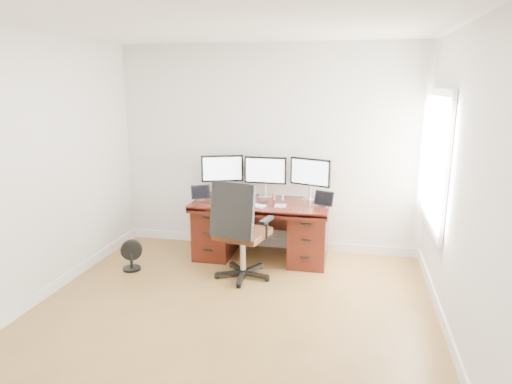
% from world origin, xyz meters
% --- Properties ---
extents(ground, '(4.50, 4.50, 0.00)m').
position_xyz_m(ground, '(0.00, 0.00, 0.00)').
color(ground, olive).
rests_on(ground, ground).
extents(back_wall, '(4.00, 0.10, 2.70)m').
position_xyz_m(back_wall, '(0.00, 2.25, 1.35)').
color(back_wall, silver).
rests_on(back_wall, ground).
extents(right_wall, '(0.10, 4.50, 2.70)m').
position_xyz_m(right_wall, '(2.00, 0.11, 1.35)').
color(right_wall, silver).
rests_on(right_wall, ground).
extents(desk, '(1.70, 0.80, 0.75)m').
position_xyz_m(desk, '(0.00, 1.83, 0.40)').
color(desk, '#3C120C').
rests_on(desk, ground).
extents(office_chair, '(0.75, 0.75, 1.17)m').
position_xyz_m(office_chair, '(-0.10, 1.14, 0.38)').
color(office_chair, black).
rests_on(office_chair, ground).
extents(floor_fan, '(0.25, 0.22, 0.37)m').
position_xyz_m(floor_fan, '(-1.45, 1.11, 0.18)').
color(floor_fan, black).
rests_on(floor_fan, ground).
extents(monitor_left, '(0.53, 0.22, 0.53)m').
position_xyz_m(monitor_left, '(-0.58, 2.07, 1.09)').
color(monitor_left, silver).
rests_on(monitor_left, desk).
extents(monitor_center, '(0.55, 0.14, 0.53)m').
position_xyz_m(monitor_center, '(-0.00, 2.07, 1.09)').
color(monitor_center, silver).
rests_on(monitor_center, desk).
extents(monitor_right, '(0.53, 0.22, 0.53)m').
position_xyz_m(monitor_right, '(0.58, 2.07, 1.09)').
color(monitor_right, silver).
rests_on(monitor_right, desk).
extents(tablet_left, '(0.25, 0.17, 0.19)m').
position_xyz_m(tablet_left, '(-0.78, 1.75, 0.84)').
color(tablet_left, silver).
rests_on(tablet_left, desk).
extents(tablet_right, '(0.25, 0.14, 0.19)m').
position_xyz_m(tablet_right, '(0.78, 1.75, 0.84)').
color(tablet_right, silver).
rests_on(tablet_right, desk).
extents(keyboard, '(0.29, 0.20, 0.01)m').
position_xyz_m(keyboard, '(-0.04, 1.61, 0.76)').
color(keyboard, white).
rests_on(keyboard, desk).
extents(trackpad, '(0.15, 0.15, 0.01)m').
position_xyz_m(trackpad, '(0.27, 1.66, 0.76)').
color(trackpad, '#B7BABE').
rests_on(trackpad, desk).
extents(drawing_tablet, '(0.27, 0.20, 0.01)m').
position_xyz_m(drawing_tablet, '(-0.29, 1.57, 0.76)').
color(drawing_tablet, black).
rests_on(drawing_tablet, desk).
extents(phone, '(0.16, 0.12, 0.01)m').
position_xyz_m(phone, '(0.03, 1.79, 0.76)').
color(phone, black).
rests_on(phone, desk).
extents(figurine_yellow, '(0.04, 0.04, 0.09)m').
position_xyz_m(figurine_yellow, '(-0.34, 1.95, 0.80)').
color(figurine_yellow, '#DBCD74').
rests_on(figurine_yellow, desk).
extents(figurine_orange, '(0.04, 0.04, 0.09)m').
position_xyz_m(figurine_orange, '(-0.24, 1.95, 0.80)').
color(figurine_orange, '#E97C4E').
rests_on(figurine_orange, desk).
extents(figurine_purple, '(0.04, 0.04, 0.09)m').
position_xyz_m(figurine_purple, '(-0.12, 1.95, 0.80)').
color(figurine_purple, '#AB76E4').
rests_on(figurine_purple, desk).
extents(figurine_brown, '(0.04, 0.04, 0.09)m').
position_xyz_m(figurine_brown, '(0.14, 1.95, 0.80)').
color(figurine_brown, brown).
rests_on(figurine_brown, desk).
extents(figurine_blue, '(0.04, 0.04, 0.09)m').
position_xyz_m(figurine_blue, '(0.25, 1.95, 0.80)').
color(figurine_blue, '#5B99E4').
rests_on(figurine_blue, desk).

